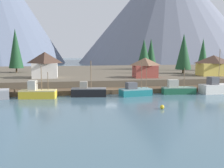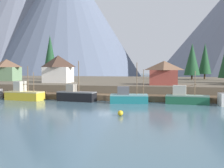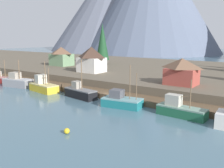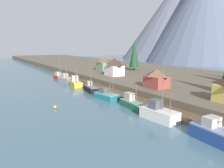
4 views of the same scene
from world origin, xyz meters
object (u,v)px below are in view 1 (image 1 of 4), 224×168
at_px(fishing_boat_white, 216,88).
at_px(channel_buoy, 162,107).
at_px(fishing_boat_black, 88,91).
at_px(fishing_boat_green, 178,89).
at_px(house_white, 45,65).
at_px(house_red, 145,67).
at_px(house_yellow, 213,65).
at_px(conifer_mid_right, 144,52).
at_px(fishing_boat_teal, 135,91).
at_px(conifer_mid_left, 16,48).
at_px(conifer_near_left, 151,51).
at_px(conifer_near_right, 203,53).
at_px(fishing_boat_yellow, 37,93).
at_px(conifer_back_left, 184,52).

relative_size(fishing_boat_white, channel_buoy, 13.87).
relative_size(fishing_boat_black, fishing_boat_green, 1.02).
bearing_deg(house_white, house_red, -7.43).
bearing_deg(fishing_boat_green, house_yellow, 44.41).
bearing_deg(conifer_mid_right, fishing_boat_teal, -108.19).
distance_m(house_white, conifer_mid_left, 19.91).
xyz_separation_m(conifer_near_left, conifer_near_right, (14.47, -10.97, -0.31)).
height_order(fishing_boat_teal, fishing_boat_green, fishing_boat_teal).
bearing_deg(conifer_near_left, fishing_boat_teal, -111.04).
bearing_deg(house_red, conifer_mid_right, 75.14).
bearing_deg(fishing_boat_white, conifer_mid_right, 94.67).
height_order(fishing_boat_green, house_red, house_red).
bearing_deg(fishing_boat_yellow, conifer_near_left, 57.01).
height_order(fishing_boat_white, conifer_near_left, conifer_near_left).
xyz_separation_m(house_yellow, conifer_near_left, (-8.95, 28.10, 3.38)).
distance_m(house_yellow, conifer_back_left, 9.78).
distance_m(fishing_boat_green, channel_buoy, 16.71).
bearing_deg(house_white, channel_buoy, -54.50).
height_order(fishing_boat_teal, house_red, house_red).
bearing_deg(channel_buoy, fishing_boat_white, 38.78).
distance_m(fishing_boat_yellow, fishing_boat_teal, 19.93).
bearing_deg(conifer_near_left, fishing_boat_black, -121.90).
height_order(house_yellow, conifer_back_left, conifer_back_left).
distance_m(fishing_boat_black, channel_buoy, 17.89).
xyz_separation_m(fishing_boat_teal, conifer_mid_left, (-29.01, 32.23, 8.82)).
xyz_separation_m(fishing_boat_black, fishing_boat_green, (19.46, 0.25, -0.01)).
bearing_deg(fishing_boat_black, conifer_near_right, 45.36).
bearing_deg(fishing_boat_green, fishing_boat_black, -175.61).
distance_m(fishing_boat_green, conifer_back_left, 24.14).
bearing_deg(fishing_boat_teal, conifer_mid_left, 122.74).
distance_m(fishing_boat_teal, channel_buoy, 13.69).
height_order(house_yellow, conifer_near_right, conifer_near_right).
relative_size(fishing_boat_black, conifer_mid_left, 0.56).
height_order(fishing_boat_yellow, fishing_boat_green, fishing_boat_yellow).
bearing_deg(conifer_near_left, conifer_back_left, -80.49).
height_order(house_red, conifer_near_right, conifer_near_right).
distance_m(fishing_boat_black, conifer_near_left, 49.61).
bearing_deg(conifer_mid_right, fishing_boat_green, -93.94).
bearing_deg(house_yellow, house_red, -174.18).
relative_size(fishing_boat_yellow, house_white, 1.15).
bearing_deg(conifer_near_right, fishing_boat_black, -142.80).
xyz_separation_m(fishing_boat_black, conifer_near_right, (40.37, 30.64, 7.33)).
bearing_deg(house_white, fishing_boat_yellow, -92.18).
relative_size(fishing_boat_teal, house_red, 1.18).
height_order(house_white, channel_buoy, house_white).
bearing_deg(conifer_mid_right, house_red, -104.86).
relative_size(fishing_boat_green, conifer_near_left, 0.67).
height_order(fishing_boat_black, house_yellow, house_yellow).
xyz_separation_m(fishing_boat_green, fishing_boat_white, (8.64, -0.60, 0.21)).
relative_size(conifer_near_left, conifer_near_right, 1.02).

